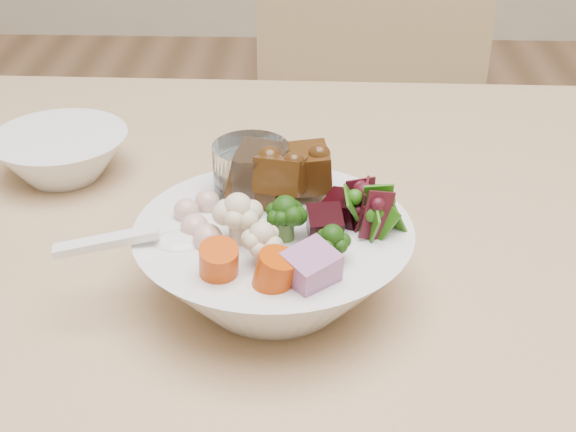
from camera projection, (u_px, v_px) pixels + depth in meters
The scene contains 6 objects.
dining_table at pixel (490, 373), 0.66m from camera, with size 1.62×0.92×0.75m.
chair_far at pixel (363, 206), 1.33m from camera, with size 0.40×0.40×0.81m.
food_bowl at pixel (276, 256), 0.61m from camera, with size 0.21×0.21×0.11m.
soup_spoon at pixel (160, 243), 0.57m from camera, with size 0.11×0.04×0.02m.
water_glass at pixel (252, 208), 0.65m from camera, with size 0.06×0.06×0.10m.
side_bowl at pixel (62, 155), 0.78m from camera, with size 0.13×0.13×0.04m, color white, non-canonical shape.
Camera 1 is at (-0.21, -0.42, 1.12)m, focal length 50.00 mm.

